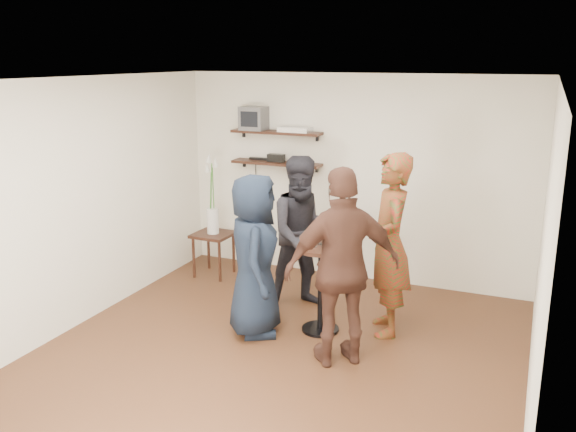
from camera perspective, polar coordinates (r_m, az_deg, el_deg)
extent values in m
cube|color=#462616|center=(5.94, -1.50, -13.54)|extent=(4.50, 5.00, 0.04)
cube|color=white|center=(5.24, -1.70, 12.82)|extent=(4.50, 5.00, 0.04)
cube|color=white|center=(7.74, 6.15, 3.53)|extent=(4.50, 0.04, 2.60)
cube|color=white|center=(3.46, -19.49, -11.77)|extent=(4.50, 0.04, 2.60)
cube|color=white|center=(6.68, -19.62, 0.94)|extent=(0.04, 5.00, 2.60)
cube|color=white|center=(4.99, 22.93, -3.90)|extent=(0.04, 5.00, 2.60)
cube|color=black|center=(7.87, -1.11, 7.84)|extent=(1.20, 0.25, 0.04)
cube|color=black|center=(7.92, -1.09, 4.97)|extent=(1.20, 0.25, 0.04)
cube|color=#59595B|center=(7.98, -3.18, 9.13)|extent=(0.32, 0.30, 0.30)
cube|color=silver|center=(7.76, 0.68, 8.10)|extent=(0.40, 0.24, 0.06)
cube|color=black|center=(7.91, -1.12, 5.45)|extent=(0.22, 0.10, 0.10)
cube|color=black|center=(8.07, -2.63, 5.37)|extent=(0.30, 0.05, 0.03)
cube|color=black|center=(7.96, -7.01, -1.73)|extent=(0.49, 0.49, 0.04)
cylinder|color=black|center=(7.99, -8.81, -3.89)|extent=(0.04, 0.04, 0.53)
cylinder|color=black|center=(7.80, -6.42, -4.26)|extent=(0.04, 0.04, 0.53)
cylinder|color=black|center=(8.30, -7.44, -3.13)|extent=(0.04, 0.04, 0.53)
cylinder|color=black|center=(8.12, -5.11, -3.46)|extent=(0.04, 0.04, 0.53)
cylinder|color=silver|center=(7.91, -7.05, -0.45)|extent=(0.15, 0.15, 0.33)
cylinder|color=#307320|center=(7.84, -7.25, 1.92)|extent=(0.01, 0.08, 0.60)
cone|color=silver|center=(7.79, -7.60, 4.58)|extent=(0.08, 0.09, 0.13)
cylinder|color=#307320|center=(7.83, -7.00, 2.15)|extent=(0.04, 0.06, 0.67)
cone|color=silver|center=(7.75, -6.83, 5.05)|extent=(0.12, 0.13, 0.14)
cylinder|color=#307320|center=(7.81, -7.20, 2.35)|extent=(0.11, 0.09, 0.73)
cone|color=silver|center=(7.70, -7.41, 5.46)|extent=(0.14, 0.14, 0.14)
cylinder|color=black|center=(6.20, 3.16, -3.01)|extent=(0.51, 0.51, 0.04)
cylinder|color=black|center=(6.35, 3.10, -6.88)|extent=(0.07, 0.07, 0.86)
cylinder|color=black|center=(6.52, 3.05, -10.50)|extent=(0.39, 0.39, 0.03)
cylinder|color=silver|center=(6.17, 2.45, -2.88)|extent=(0.05, 0.05, 0.00)
cylinder|color=silver|center=(6.16, 2.45, -2.50)|extent=(0.01, 0.01, 0.08)
cylinder|color=silver|center=(6.13, 2.46, -1.68)|extent=(0.06, 0.06, 0.10)
cylinder|color=#E6BE5E|center=(6.14, 2.46, -1.87)|extent=(0.06, 0.06, 0.05)
cylinder|color=silver|center=(6.15, 3.75, -2.96)|extent=(0.06, 0.06, 0.00)
cylinder|color=silver|center=(6.14, 3.75, -2.57)|extent=(0.01, 0.01, 0.08)
cylinder|color=silver|center=(6.11, 3.77, -1.73)|extent=(0.06, 0.06, 0.10)
cylinder|color=#E6BE5E|center=(6.11, 3.76, -1.93)|extent=(0.06, 0.06, 0.06)
cylinder|color=silver|center=(6.25, 3.08, -2.64)|extent=(0.06, 0.06, 0.00)
cylinder|color=silver|center=(6.24, 3.09, -2.21)|extent=(0.01, 0.01, 0.09)
cylinder|color=silver|center=(6.21, 3.10, -1.29)|extent=(0.07, 0.07, 0.12)
cylinder|color=#E6BE5E|center=(6.21, 3.10, -1.50)|extent=(0.06, 0.06, 0.06)
cylinder|color=silver|center=(6.19, 3.41, -2.82)|extent=(0.06, 0.06, 0.00)
cylinder|color=silver|center=(6.18, 3.42, -2.39)|extent=(0.01, 0.01, 0.09)
cylinder|color=silver|center=(6.15, 3.44, -1.47)|extent=(0.07, 0.07, 0.11)
cylinder|color=#E6BE5E|center=(6.15, 3.43, -1.68)|extent=(0.06, 0.06, 0.06)
imported|color=red|center=(6.25, 9.45, -2.70)|extent=(0.67, 0.81, 1.89)
imported|color=black|center=(6.84, 1.51, -1.60)|extent=(1.07, 1.03, 1.74)
imported|color=black|center=(6.19, -3.17, -3.72)|extent=(0.84, 0.97, 1.68)
imported|color=#47291E|center=(5.57, 5.18, -4.86)|extent=(1.15, 1.01, 1.86)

